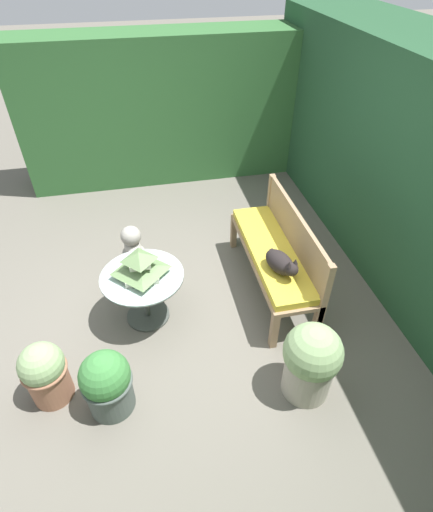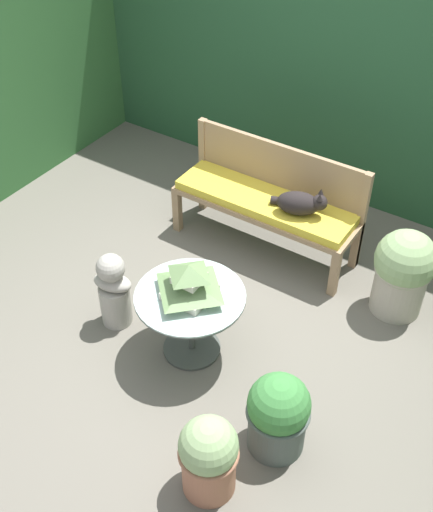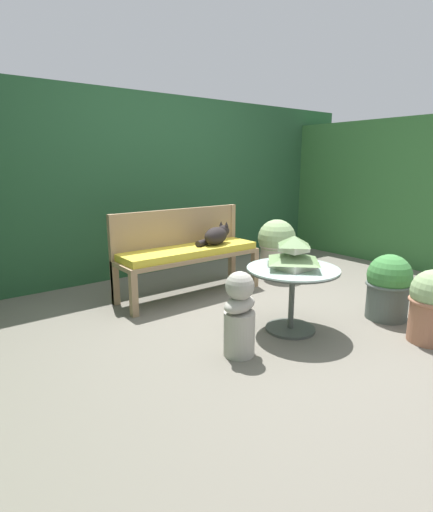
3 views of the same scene
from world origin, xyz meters
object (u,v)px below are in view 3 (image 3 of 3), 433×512
Objects in this scene: garden_bench at (189,255)px; potted_plant_hedge_corner at (432,305)px; cat at (216,235)px; potted_plant_table_far at (388,286)px; patio_table at (292,281)px; potted_plant_bench_right at (276,247)px; garden_bust at (239,315)px; pagoda_birdhouse at (294,254)px.

garden_bench is 2.68× the size of potted_plant_hedge_corner.
cat reaches higher than potted_plant_table_far.
patio_table is 0.91m from potted_plant_table_far.
garden_bench is 1.22m from patio_table.
potted_plant_table_far is at bearing -96.61° from potted_plant_bench_right.
garden_bench is 2.19× the size of potted_plant_bench_right.
garden_bust is 1.09× the size of potted_plant_hedge_corner.
garden_bench is 2.15m from potted_plant_hedge_corner.
patio_table is at bearing 158.48° from potted_plant_table_far.
potted_plant_table_far is at bearing -21.52° from pagoda_birdhouse.
cat is 0.79× the size of potted_plant_table_far.
potted_plant_hedge_corner is (0.49, -1.95, -0.29)m from cat.
garden_bust is at bearing -109.49° from garden_bench.
garden_bench is 3.36× the size of cat.
cat reaches higher than patio_table.
garden_bench is 0.35m from cat.
patio_table is at bearing -6.10° from garden_bust.
garden_bench is at bearing 154.15° from cat.
patio_table is 1.02m from potted_plant_hedge_corner.
potted_plant_table_far reaches higher than garden_bench.
patio_table is 1.91× the size of pagoda_birdhouse.
garden_bust is (-0.76, -1.25, -0.29)m from cat.
patio_table is at bearing -117.45° from cat.
potted_plant_table_far is at bearing -21.52° from patio_table.
cat is (0.31, -0.03, 0.17)m from garden_bench.
cat is 0.74× the size of garden_bust.
pagoda_birdhouse is (0.15, -1.21, 0.20)m from garden_bench.
garden_bench is 2.47× the size of garden_bust.
potted_plant_table_far is at bearing -85.48° from cat.
garden_bench is 1.16m from potted_plant_bench_right.
potted_plant_hedge_corner is 0.82× the size of potted_plant_bench_right.
pagoda_birdhouse reaches higher than garden_bust.
garden_bust is (-0.60, -0.07, -0.33)m from pagoda_birdhouse.
cat is 1.68m from potted_plant_table_far.
pagoda_birdhouse reaches higher than potted_plant_bench_right.
cat reaches higher than potted_plant_hedge_corner.
pagoda_birdhouse is at bearing -83.07° from garden_bench.
potted_plant_bench_right is (0.84, -0.04, -0.23)m from cat.
garden_bench is at bearing 96.93° from patio_table.
potted_plant_bench_right is 1.21× the size of potted_plant_table_far.
potted_plant_bench_right is at bearing 79.64° from potted_plant_hedge_corner.
potted_plant_hedge_corner is 1.95m from potted_plant_bench_right.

